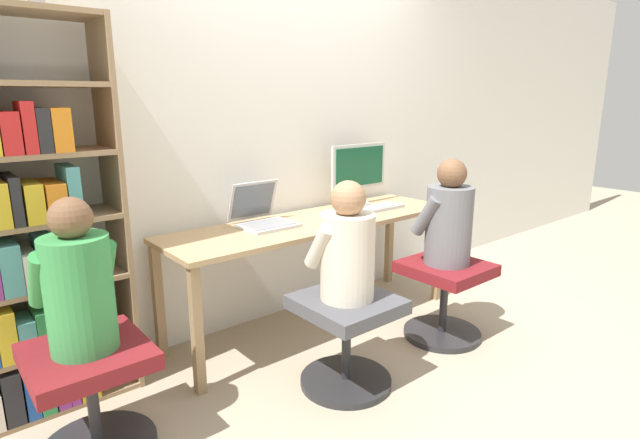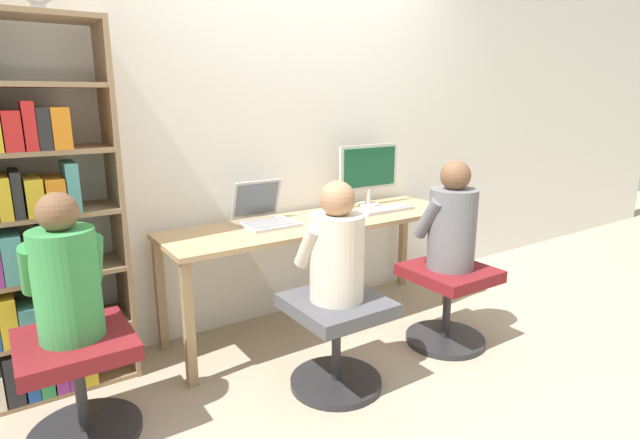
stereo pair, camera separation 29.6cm
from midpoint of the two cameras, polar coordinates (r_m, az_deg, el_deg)
The scene contains 14 objects.
ground_plane at distance 3.22m, azimuth 5.52°, elevation -13.63°, with size 14.00×14.00×0.00m, color tan.
wall_back at distance 3.38m, azimuth -0.87°, elevation 10.72°, with size 10.00×0.05×2.60m.
desk at distance 3.20m, azimuth 2.57°, elevation -1.37°, with size 2.01×0.57×0.72m.
desktop_monitor at distance 3.59m, azimuth 7.99°, elevation 5.44°, with size 0.51×0.16×0.44m.
laptop at distance 3.06m, azimuth -3.53°, elevation 0.42°, with size 0.32×0.34×0.26m.
keyboard at distance 3.47m, azimuth 9.89°, elevation 1.13°, with size 0.41×0.15×0.03m.
computer_mouse_by_keyboard at distance 3.26m, azimuth 6.60°, elevation 0.49°, with size 0.07×0.11×0.03m.
office_chair_left at distance 3.20m, azimuth 17.00°, elevation -8.54°, with size 0.48×0.48×0.49m.
office_chair_right at distance 2.64m, azimuth 5.17°, elevation -12.90°, with size 0.48×0.48×0.49m.
person_at_monitor at distance 3.06m, azimuth 17.54°, elevation -0.29°, with size 0.34×0.31×0.64m.
person_at_laptop at distance 2.47m, azimuth 5.33°, elevation -3.43°, with size 0.33×0.29×0.60m.
bookshelf at distance 2.70m, azimuth -28.31°, elevation -1.36°, with size 0.77×0.32×1.86m.
office_chair_side at distance 2.44m, azimuth -22.68°, elevation -16.35°, with size 0.48×0.48×0.49m.
person_near_shelf at distance 2.26m, azimuth -23.80°, elevation -5.93°, with size 0.32×0.30×0.63m.
Camera 2 is at (-1.71, -2.29, 1.48)m, focal length 28.00 mm.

